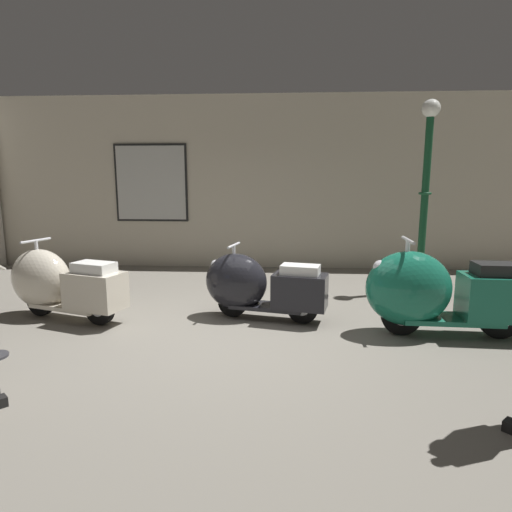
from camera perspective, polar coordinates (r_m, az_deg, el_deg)
The scene contains 6 objects.
ground_plane at distance 4.90m, azimuth -3.74°, elevation -10.69°, with size 60.00×60.00×0.00m, color slate.
showroom_back_wall at distance 8.52m, azimuth -1.84°, elevation 9.72°, with size 18.00×0.63×3.34m.
scooter_0 at distance 5.92m, azimuth -25.09°, elevation -3.34°, with size 1.70×0.95×1.00m.
scooter_1 at distance 5.36m, azimuth -0.13°, elevation -3.97°, with size 1.61×0.77×0.95m.
scooter_2 at distance 5.17m, azimuth 22.84°, elevation -4.51°, with size 1.83×0.62×1.11m.
lamppost at distance 6.98m, azimuth 21.69°, elevation 7.69°, with size 0.28×0.28×2.90m.
Camera 1 is at (0.59, -4.54, 1.75)m, focal length 29.88 mm.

